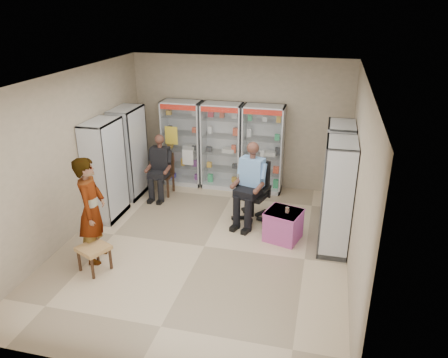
% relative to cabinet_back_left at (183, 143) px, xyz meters
% --- Properties ---
extents(floor, '(6.00, 6.00, 0.00)m').
position_rel_cabinet_back_left_xyz_m(floor, '(1.30, -2.73, -1.00)').
color(floor, '#C7AE8A').
rests_on(floor, ground).
extents(room_shell, '(5.02, 6.02, 3.01)m').
position_rel_cabinet_back_left_xyz_m(room_shell, '(1.30, -2.73, 0.97)').
color(room_shell, tan).
rests_on(room_shell, ground).
extents(cabinet_back_left, '(0.90, 0.50, 2.00)m').
position_rel_cabinet_back_left_xyz_m(cabinet_back_left, '(0.00, 0.00, 0.00)').
color(cabinet_back_left, silver).
rests_on(cabinet_back_left, floor).
extents(cabinet_back_mid, '(0.90, 0.50, 2.00)m').
position_rel_cabinet_back_left_xyz_m(cabinet_back_mid, '(0.95, 0.00, 0.00)').
color(cabinet_back_mid, '#A3A6AA').
rests_on(cabinet_back_mid, floor).
extents(cabinet_back_right, '(0.90, 0.50, 2.00)m').
position_rel_cabinet_back_left_xyz_m(cabinet_back_right, '(1.90, 0.00, 0.00)').
color(cabinet_back_right, '#A2A5A9').
rests_on(cabinet_back_right, floor).
extents(cabinet_right_far, '(0.90, 0.50, 2.00)m').
position_rel_cabinet_back_left_xyz_m(cabinet_right_far, '(3.53, -1.13, 0.00)').
color(cabinet_right_far, silver).
rests_on(cabinet_right_far, floor).
extents(cabinet_right_near, '(0.90, 0.50, 2.00)m').
position_rel_cabinet_back_left_xyz_m(cabinet_right_near, '(3.53, -2.23, 0.00)').
color(cabinet_right_near, '#B7BABF').
rests_on(cabinet_right_near, floor).
extents(cabinet_left_far, '(0.90, 0.50, 2.00)m').
position_rel_cabinet_back_left_xyz_m(cabinet_left_far, '(-0.93, -0.93, 0.00)').
color(cabinet_left_far, '#AFB2B7').
rests_on(cabinet_left_far, floor).
extents(cabinet_left_near, '(0.90, 0.50, 2.00)m').
position_rel_cabinet_back_left_xyz_m(cabinet_left_near, '(-0.93, -2.03, 0.00)').
color(cabinet_left_near, silver).
rests_on(cabinet_left_near, floor).
extents(wooden_chair, '(0.42, 0.42, 0.94)m').
position_rel_cabinet_back_left_xyz_m(wooden_chair, '(-0.25, -0.73, -0.53)').
color(wooden_chair, black).
rests_on(wooden_chair, floor).
extents(seated_customer, '(0.44, 0.60, 1.34)m').
position_rel_cabinet_back_left_xyz_m(seated_customer, '(-0.25, -0.78, -0.33)').
color(seated_customer, black).
rests_on(seated_customer, floor).
extents(office_chair, '(0.82, 0.82, 1.22)m').
position_rel_cabinet_back_left_xyz_m(office_chair, '(1.95, -1.50, -0.39)').
color(office_chair, black).
rests_on(office_chair, floor).
extents(seated_shopkeeper, '(0.68, 0.82, 1.55)m').
position_rel_cabinet_back_left_xyz_m(seated_shopkeeper, '(1.95, -1.55, -0.22)').
color(seated_shopkeeper, '#77A4ED').
rests_on(seated_shopkeeper, floor).
extents(pink_trunk, '(0.72, 0.71, 0.57)m').
position_rel_cabinet_back_left_xyz_m(pink_trunk, '(2.64, -2.13, -0.72)').
color(pink_trunk, '#A64274').
rests_on(pink_trunk, floor).
extents(tea_glass, '(0.07, 0.07, 0.10)m').
position_rel_cabinet_back_left_xyz_m(tea_glass, '(2.70, -2.15, -0.38)').
color(tea_glass, '#621A08').
rests_on(tea_glass, pink_trunk).
extents(woven_stool_a, '(0.39, 0.39, 0.37)m').
position_rel_cabinet_back_left_xyz_m(woven_stool_a, '(2.43, -1.92, -0.82)').
color(woven_stool_a, tan).
rests_on(woven_stool_a, floor).
extents(woven_stool_b, '(0.58, 0.58, 0.44)m').
position_rel_cabinet_back_left_xyz_m(woven_stool_b, '(-0.24, -3.86, -0.78)').
color(woven_stool_b, olive).
rests_on(woven_stool_b, floor).
extents(standing_man, '(0.58, 0.76, 1.84)m').
position_rel_cabinet_back_left_xyz_m(standing_man, '(-0.38, -3.54, -0.08)').
color(standing_man, '#9C9B9E').
rests_on(standing_man, floor).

